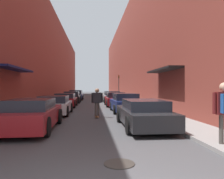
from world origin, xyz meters
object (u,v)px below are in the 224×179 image
at_px(parked_car_left_3, 72,97).
at_px(parked_car_left_4, 76,95).
at_px(parked_car_right_3, 112,97).
at_px(parked_car_left_1, 54,105).
at_px(manhole_cover, 119,164).
at_px(parked_car_right_1, 125,103).
at_px(skateboarder, 97,100).
at_px(parked_car_left_0, 33,114).
at_px(parked_car_right_0, 143,114).
at_px(parked_car_left_2, 65,100).
at_px(parked_car_right_2, 115,99).
at_px(traffic_light, 119,84).

xyz_separation_m(parked_car_left_3, parked_car_left_4, (0.05, 5.96, 0.03)).
bearing_deg(parked_car_right_3, parked_car_left_1, -111.96).
bearing_deg(manhole_cover, parked_car_right_1, 80.73).
xyz_separation_m(parked_car_left_3, skateboarder, (2.62, -12.93, 0.40)).
bearing_deg(parked_car_left_4, parked_car_left_0, -90.33).
bearing_deg(skateboarder, parked_car_right_0, -60.04).
bearing_deg(parked_car_left_3, parked_car_left_2, -90.80).
xyz_separation_m(parked_car_right_0, manhole_cover, (-1.60, -4.45, -0.59)).
relative_size(parked_car_right_1, parked_car_right_3, 0.96).
distance_m(parked_car_left_1, parked_car_left_4, 17.22).
bearing_deg(parked_car_left_4, parked_car_left_2, -90.61).
bearing_deg(parked_car_right_0, parked_car_left_3, 105.63).
relative_size(parked_car_left_0, parked_car_right_2, 1.05).
relative_size(parked_car_left_4, skateboarder, 2.75).
bearing_deg(traffic_light, skateboarder, -100.68).
xyz_separation_m(parked_car_left_1, parked_car_right_2, (4.59, 6.22, 0.04)).
xyz_separation_m(parked_car_right_1, skateboarder, (-2.03, -2.63, 0.40)).
relative_size(parked_car_left_2, parked_car_right_2, 0.93).
height_order(parked_car_left_2, traffic_light, traffic_light).
height_order(parked_car_left_1, parked_car_right_2, parked_car_right_2).
bearing_deg(parked_car_left_2, parked_car_left_0, -90.03).
distance_m(parked_car_right_1, parked_car_right_3, 10.83).
distance_m(parked_car_left_0, parked_car_left_2, 10.88).
bearing_deg(manhole_cover, parked_car_left_2, 101.28).
height_order(parked_car_left_2, parked_car_right_0, parked_car_left_2).
distance_m(parked_car_right_0, skateboarder, 3.88).
distance_m(parked_car_left_2, traffic_light, 13.36).
relative_size(parked_car_left_0, traffic_light, 1.34).
xyz_separation_m(parked_car_left_2, parked_car_left_3, (0.08, 5.53, 0.03)).
bearing_deg(parked_car_right_0, skateboarder, 119.96).
xyz_separation_m(parked_car_left_3, parked_car_right_2, (4.51, -5.04, -0.01)).
bearing_deg(manhole_cover, parked_car_left_4, 96.22).
height_order(parked_car_left_1, parked_car_right_1, parked_car_right_1).
distance_m(parked_car_left_2, skateboarder, 7.88).
distance_m(parked_car_left_0, parked_car_right_1, 7.74).
height_order(parked_car_left_4, parked_car_right_1, parked_car_left_4).
bearing_deg(parked_car_left_4, parked_car_right_3, -49.58).
height_order(parked_car_left_1, parked_car_left_3, parked_car_left_3).
xyz_separation_m(parked_car_left_2, parked_car_right_1, (4.73, -4.76, 0.03)).
height_order(parked_car_right_1, skateboarder, skateboarder).
height_order(parked_car_left_1, traffic_light, traffic_light).
relative_size(parked_car_right_1, parked_car_right_2, 0.94).
height_order(parked_car_right_2, parked_car_right_3, parked_car_right_3).
xyz_separation_m(parked_car_left_3, parked_car_right_1, (4.65, -10.30, -0.00)).
bearing_deg(parked_car_right_3, parked_car_left_2, -128.04).
relative_size(parked_car_left_4, manhole_cover, 6.65).
xyz_separation_m(parked_car_left_4, skateboarder, (2.58, -18.89, 0.36)).
xyz_separation_m(parked_car_left_2, traffic_light, (6.30, 11.66, 1.66)).
xyz_separation_m(parked_car_right_2, manhole_cover, (-1.55, -15.68, -0.63)).
distance_m(parked_car_left_1, manhole_cover, 9.95).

